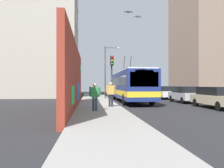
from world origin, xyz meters
TOP-DOWN VIEW (x-y plane):
  - ground_plane at (0.00, 0.00)m, footprint 80.00×80.00m
  - sidewalk_slab at (0.00, 1.60)m, footprint 48.00×3.20m
  - graffiti_wall at (-3.35, 3.35)m, footprint 15.28×0.32m
  - building_far_left at (13.68, 9.20)m, footprint 8.97×10.02m
  - building_far_right at (15.06, -17.00)m, footprint 11.47×9.21m
  - city_bus at (2.96, -1.80)m, footprint 11.78×2.62m
  - parked_car_champagne at (-3.84, -7.00)m, footprint 4.82×1.90m
  - parked_car_silver at (1.62, -7.00)m, footprint 4.22×1.88m
  - parked_car_white at (7.49, -7.00)m, footprint 4.21×1.94m
  - pedestrian_near_wall at (-5.81, 1.98)m, footprint 0.22×0.67m
  - pedestrian_at_curb at (-3.23, 0.77)m, footprint 0.24×0.78m
  - traffic_light at (0.18, 0.35)m, footprint 0.49×0.28m
  - street_lamp at (7.10, 0.23)m, footprint 0.44×1.83m

SIDE VIEW (x-z plane):
  - ground_plane at x=0.00m, z-range 0.00..0.00m
  - sidewalk_slab at x=0.00m, z-range 0.00..0.15m
  - parked_car_silver at x=1.62m, z-range 0.04..1.62m
  - parked_car_white at x=7.49m, z-range 0.04..1.62m
  - parked_car_champagne at x=-3.84m, z-range 0.05..1.63m
  - pedestrian_near_wall at x=-5.81m, z-range 0.29..1.95m
  - pedestrian_at_curb at x=-3.23m, z-range 0.31..2.08m
  - city_bus at x=2.96m, z-range -0.71..4.16m
  - graffiti_wall at x=-3.35m, z-range 0.00..4.51m
  - traffic_light at x=0.18m, z-range 0.87..5.02m
  - street_lamp at x=7.10m, z-range 0.64..6.85m
  - building_far_left at x=13.68m, z-range 0.00..20.83m
  - building_far_right at x=15.06m, z-range 0.00..21.12m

